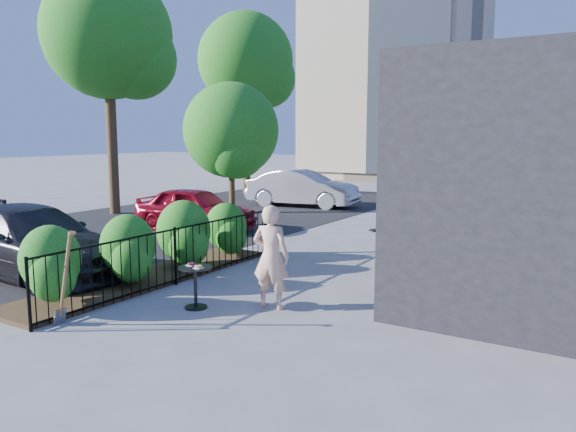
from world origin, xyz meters
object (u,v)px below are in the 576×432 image
Objects in this scene: street_tree_near at (108,42)px; cafe_table at (195,280)px; shovel at (64,284)px; car_red at (195,208)px; woman at (271,257)px; car_darkgrey at (29,241)px; patio_tree at (232,136)px; street_tree_far at (246,66)px; car_silver at (303,188)px.

street_tree_near is 11.28× the size of cafe_table.
shovel is 0.40× the size of car_red.
woman is 5.37m from car_darkgrey.
woman is 0.36× the size of car_darkgrey.
patio_tree is 4.84m from car_darkgrey.
street_tree_far reaches higher than patio_tree.
street_tree_far is (-7.70, 11.20, 3.15)m from patio_tree.
car_silver is (-4.07, 13.86, 0.07)m from shovel.
shovel is 0.34× the size of car_silver.
patio_tree is at bearing -55.26° from woman.
car_darkgrey is at bearing -51.97° from street_tree_near.
shovel reaches higher than cafe_table.
car_red is (-3.07, 2.16, -2.13)m from patio_tree.
woman reaches higher than cafe_table.
street_tree_near is 1.90× the size of car_silver.
car_darkgrey is at bearing -177.60° from car_red.
street_tree_near is at bearing 38.75° from car_darkgrey.
shovel reaches higher than car_red.
street_tree_far reaches higher than shovel.
street_tree_far is at bearing 20.67° from car_darkgrey.
street_tree_far is at bearing 90.00° from street_tree_near.
car_silver is 12.28m from car_darkgrey.
street_tree_far is at bearing 117.68° from shovel.
street_tree_far is 1.90× the size of car_silver.
street_tree_near is at bearing -40.65° from woman.
car_darkgrey is (0.79, -5.89, 0.06)m from car_red.
car_darkgrey is (5.42, -6.93, -5.22)m from street_tree_near.
car_red is at bearing 118.35° from shovel.
cafe_table is at bearing -56.85° from street_tree_far.
cafe_table is at bearing -35.24° from street_tree_near.
street_tree_far is at bearing 124.51° from patio_tree.
car_darkgrey is at bearing 153.66° from shovel.
car_darkgrey is at bearing -2.83° from woman.
car_darkgrey is at bearing -121.47° from patio_tree.
car_silver is (-5.10, 12.18, 0.24)m from cafe_table.
street_tree_far reaches higher than cafe_table.
shovel is 0.31× the size of car_darkgrey.
patio_tree reaches higher than car_darkgrey.
cafe_table is at bearing -61.27° from patio_tree.
cafe_table is at bearing -88.31° from car_darkgrey.
patio_tree is at bearing -130.33° from car_red.
shovel is (-1.03, -1.69, 0.17)m from cafe_table.
woman is (1.03, 0.66, 0.37)m from cafe_table.
patio_tree is 2.66× the size of shovel.
street_tree_far is 5.59× the size of shovel.
woman is 1.15× the size of shovel.
car_silver is (-0.03, 6.36, 0.08)m from car_red.
car_silver is at bearing 112.72° from cafe_table.
shovel reaches higher than car_darkgrey.
street_tree_near is 1.00× the size of street_tree_far.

